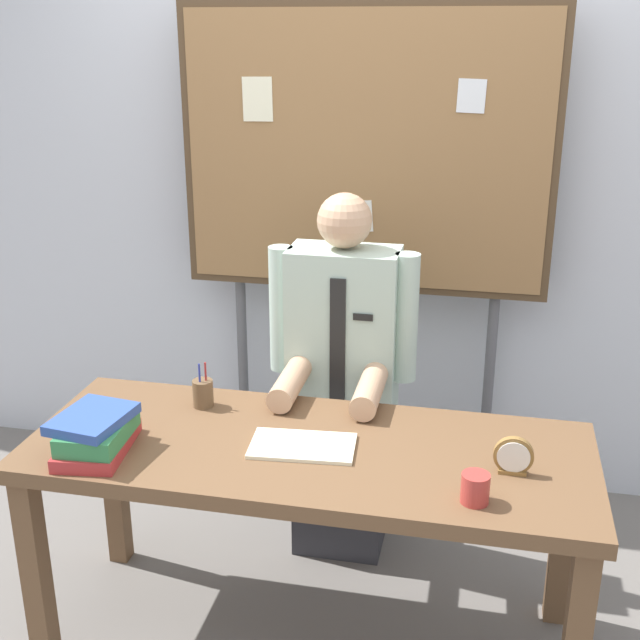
# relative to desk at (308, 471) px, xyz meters

# --- Properties ---
(ground_plane) EXTENTS (12.00, 12.00, 0.00)m
(ground_plane) POSITION_rel_desk_xyz_m (0.00, 0.00, -0.65)
(ground_plane) COLOR slate
(back_wall) EXTENTS (6.40, 0.08, 2.70)m
(back_wall) POSITION_rel_desk_xyz_m (0.00, 1.22, 0.70)
(back_wall) COLOR silver
(back_wall) RESTS_ON ground_plane
(desk) EXTENTS (1.75, 0.68, 0.74)m
(desk) POSITION_rel_desk_xyz_m (0.00, 0.00, 0.00)
(desk) COLOR brown
(desk) RESTS_ON ground_plane
(person) EXTENTS (0.55, 0.56, 1.41)m
(person) POSITION_rel_desk_xyz_m (0.00, 0.58, 0.01)
(person) COLOR #2D2D33
(person) RESTS_ON ground_plane
(bulletin_board) EXTENTS (1.49, 0.09, 2.06)m
(bulletin_board) POSITION_rel_desk_xyz_m (-0.00, 1.01, 0.82)
(bulletin_board) COLOR #4C3823
(bulletin_board) RESTS_ON ground_plane
(book_stack) EXTENTS (0.22, 0.32, 0.13)m
(book_stack) POSITION_rel_desk_xyz_m (-0.62, -0.18, 0.16)
(book_stack) COLOR #B22D2D
(book_stack) RESTS_ON desk
(open_notebook) EXTENTS (0.34, 0.21, 0.01)m
(open_notebook) POSITION_rel_desk_xyz_m (-0.01, -0.02, 0.10)
(open_notebook) COLOR #F4EFCC
(open_notebook) RESTS_ON desk
(desk_clock) EXTENTS (0.12, 0.04, 0.12)m
(desk_clock) POSITION_rel_desk_xyz_m (0.62, -0.04, 0.15)
(desk_clock) COLOR olive
(desk_clock) RESTS_ON desk
(coffee_mug) EXTENTS (0.08, 0.08, 0.09)m
(coffee_mug) POSITION_rel_desk_xyz_m (0.52, -0.22, 0.14)
(coffee_mug) COLOR #B23833
(coffee_mug) RESTS_ON desk
(pen_holder) EXTENTS (0.07, 0.07, 0.16)m
(pen_holder) POSITION_rel_desk_xyz_m (-0.41, 0.19, 0.14)
(pen_holder) COLOR brown
(pen_holder) RESTS_ON desk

